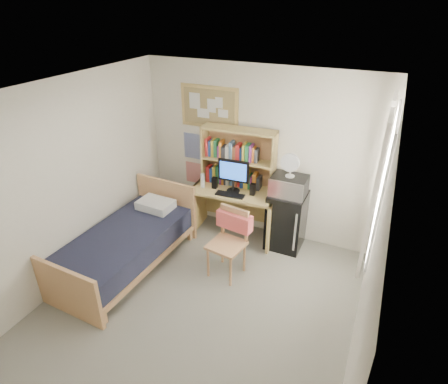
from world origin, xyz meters
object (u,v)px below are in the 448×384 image
at_px(speaker_left, 215,183).
at_px(microwave, 289,186).
at_px(monitor, 233,176).
at_px(bulletin_board, 209,107).
at_px(desk, 234,212).
at_px(bed, 125,250).
at_px(speaker_right, 253,189).
at_px(desk_fan, 291,166).
at_px(desk_chair, 226,245).
at_px(mini_fridge, 286,220).

distance_m(speaker_left, microwave, 1.12).
bearing_deg(monitor, speaker_left, 180.00).
xyz_separation_m(speaker_left, microwave, (1.11, 0.12, 0.13)).
bearing_deg(bulletin_board, desk, -30.02).
xyz_separation_m(bed, speaker_right, (1.37, 1.31, 0.62)).
bearing_deg(speaker_left, bulletin_board, 120.22).
height_order(microwave, desk_fan, desk_fan).
bearing_deg(microwave, desk_chair, -118.81).
distance_m(mini_fridge, bed, 2.36).
bearing_deg(desk_fan, desk, -176.83).
distance_m(desk, monitor, 0.65).
xyz_separation_m(bulletin_board, bed, (-0.50, -1.68, -1.64)).
bearing_deg(desk, bed, -131.64).
bearing_deg(desk_fan, monitor, -172.62).
height_order(speaker_left, speaker_right, speaker_right).
height_order(desk, desk_fan, desk_fan).
relative_size(speaker_right, microwave, 0.36).
height_order(desk, bed, desk).
bearing_deg(monitor, desk, 90.00).
distance_m(bed, monitor, 1.85).
height_order(mini_fridge, desk_fan, desk_fan).
height_order(desk, speaker_left, speaker_left).
height_order(bulletin_board, monitor, bulletin_board).
bearing_deg(bed, monitor, 53.04).
relative_size(bulletin_board, desk, 0.73).
height_order(bed, monitor, monitor).
distance_m(desk_chair, microwave, 1.23).
relative_size(desk_chair, speaker_left, 5.48).
bearing_deg(desk_chair, speaker_right, 96.77).
height_order(monitor, microwave, monitor).
height_order(bulletin_board, desk_fan, bulletin_board).
xyz_separation_m(bed, microwave, (1.88, 1.40, 0.75)).
relative_size(desk, microwave, 2.62).
bearing_deg(bulletin_board, microwave, -11.60).
height_order(desk_chair, bed, desk_chair).
distance_m(bed, speaker_left, 1.61).
height_order(bulletin_board, mini_fridge, bulletin_board).
height_order(desk, desk_chair, desk_chair).
xyz_separation_m(mini_fridge, bed, (-1.88, -1.42, -0.17)).
bearing_deg(mini_fridge, desk, -175.43).
bearing_deg(microwave, desk_fan, 0.00).
relative_size(desk, speaker_right, 7.29).
relative_size(desk, speaker_left, 7.34).
xyz_separation_m(desk_chair, speaker_right, (0.02, 0.88, 0.41)).
bearing_deg(monitor, microwave, 3.81).
xyz_separation_m(bulletin_board, speaker_left, (0.27, -0.40, -1.03)).
relative_size(bulletin_board, microwave, 1.91).
height_order(monitor, desk_fan, desk_fan).
distance_m(desk, desk_fan, 1.23).
distance_m(monitor, microwave, 0.82).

